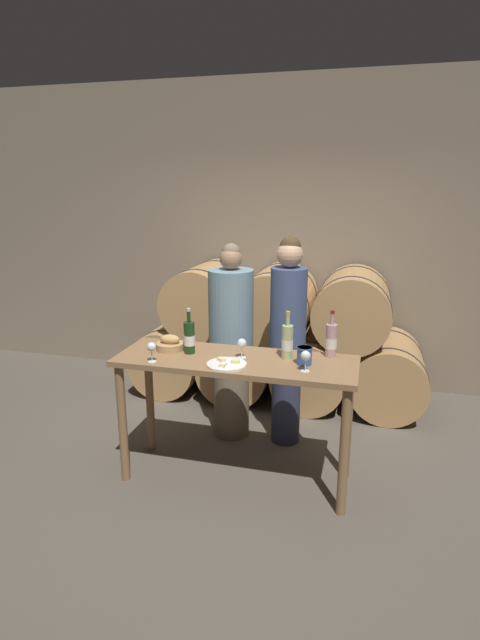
{
  "coord_description": "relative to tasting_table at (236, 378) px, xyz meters",
  "views": [
    {
      "loc": [
        0.88,
        -3.2,
        2.14
      ],
      "look_at": [
        0.0,
        0.12,
        1.2
      ],
      "focal_mm": 28.0,
      "sensor_mm": 36.0,
      "label": 1
    }
  ],
  "objects": [
    {
      "name": "ground_plane",
      "position": [
        0.0,
        0.0,
        -0.8
      ],
      "size": [
        10.0,
        10.0,
        0.0
      ],
      "primitive_type": "plane",
      "color": "#564F44"
    },
    {
      "name": "stone_wall_back",
      "position": [
        0.0,
        2.15,
        0.8
      ],
      "size": [
        10.0,
        0.12,
        3.2
      ],
      "color": "gray",
      "rests_on": "ground_plane"
    },
    {
      "name": "barrel_stack",
      "position": [
        0.0,
        1.56,
        -0.17
      ],
      "size": [
        2.93,
        0.92,
        1.36
      ],
      "color": "tan",
      "rests_on": "ground_plane"
    },
    {
      "name": "tasting_table",
      "position": [
        0.0,
        0.0,
        0.0
      ],
      "size": [
        1.7,
        0.58,
        0.95
      ],
      "color": "olive",
      "rests_on": "ground_plane"
    },
    {
      "name": "person_left",
      "position": [
        -0.22,
        0.66,
        0.04
      ],
      "size": [
        0.38,
        0.38,
        1.68
      ],
      "color": "#756651",
      "rests_on": "ground_plane"
    },
    {
      "name": "person_right",
      "position": [
        0.26,
        0.66,
        0.12
      ],
      "size": [
        0.29,
        0.29,
        1.75
      ],
      "color": "#2D334C",
      "rests_on": "ground_plane"
    },
    {
      "name": "wine_bottle_red",
      "position": [
        -0.36,
        0.03,
        0.27
      ],
      "size": [
        0.08,
        0.08,
        0.33
      ],
      "color": "#193819",
      "rests_on": "tasting_table"
    },
    {
      "name": "wine_bottle_white",
      "position": [
        0.35,
        0.09,
        0.27
      ],
      "size": [
        0.08,
        0.08,
        0.34
      ],
      "color": "#ADBC7F",
      "rests_on": "tasting_table"
    },
    {
      "name": "wine_bottle_rose",
      "position": [
        0.64,
        0.21,
        0.27
      ],
      "size": [
        0.08,
        0.08,
        0.34
      ],
      "color": "#BC8E93",
      "rests_on": "tasting_table"
    },
    {
      "name": "blue_crock",
      "position": [
        0.48,
        0.01,
        0.22
      ],
      "size": [
        0.11,
        0.11,
        0.12
      ],
      "color": "#335693",
      "rests_on": "tasting_table"
    },
    {
      "name": "bread_basket",
      "position": [
        -0.52,
        0.06,
        0.19
      ],
      "size": [
        0.2,
        0.2,
        0.12
      ],
      "color": "tan",
      "rests_on": "tasting_table"
    },
    {
      "name": "cheese_plate",
      "position": [
        -0.02,
        -0.15,
        0.16
      ],
      "size": [
        0.27,
        0.27,
        0.04
      ],
      "color": "white",
      "rests_on": "tasting_table"
    },
    {
      "name": "wine_glass_far_left",
      "position": [
        -0.54,
        -0.22,
        0.25
      ],
      "size": [
        0.07,
        0.07,
        0.14
      ],
      "color": "white",
      "rests_on": "tasting_table"
    },
    {
      "name": "wine_glass_left",
      "position": [
        0.04,
        0.02,
        0.25
      ],
      "size": [
        0.07,
        0.07,
        0.14
      ],
      "color": "white",
      "rests_on": "tasting_table"
    },
    {
      "name": "wine_glass_center",
      "position": [
        0.51,
        -0.12,
        0.25
      ],
      "size": [
        0.07,
        0.07,
        0.14
      ],
      "color": "white",
      "rests_on": "tasting_table"
    }
  ]
}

